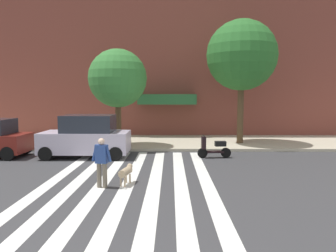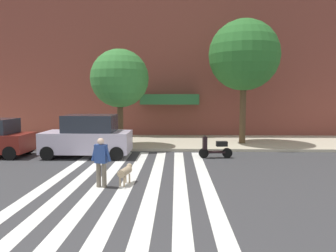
{
  "view_description": "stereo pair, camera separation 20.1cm",
  "coord_description": "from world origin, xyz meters",
  "px_view_note": "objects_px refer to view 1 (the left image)",
  "views": [
    {
      "loc": [
        2.86,
        -3.19,
        3.02
      ],
      "look_at": [
        2.77,
        8.76,
        1.88
      ],
      "focal_mm": 34.32,
      "sensor_mm": 36.0,
      "label": 1
    },
    {
      "loc": [
        3.06,
        -3.18,
        3.02
      ],
      "look_at": [
        2.77,
        8.76,
        1.88
      ],
      "focal_mm": 34.32,
      "sensor_mm": 36.0,
      "label": 2
    }
  ],
  "objects_px": {
    "street_tree_nearest": "(118,79)",
    "dog_on_leash": "(126,172)",
    "street_tree_middle": "(242,56)",
    "parked_car_behind_first": "(86,137)",
    "parked_scooter": "(214,148)",
    "pedestrian_dog_walker": "(102,160)"
  },
  "relations": [
    {
      "from": "dog_on_leash",
      "to": "pedestrian_dog_walker",
      "type": "bearing_deg",
      "value": -153.19
    },
    {
      "from": "dog_on_leash",
      "to": "street_tree_middle",
      "type": "bearing_deg",
      "value": 56.46
    },
    {
      "from": "street_tree_middle",
      "to": "parked_car_behind_first",
      "type": "bearing_deg",
      "value": -155.65
    },
    {
      "from": "street_tree_nearest",
      "to": "street_tree_middle",
      "type": "bearing_deg",
      "value": 9.14
    },
    {
      "from": "parked_car_behind_first",
      "to": "pedestrian_dog_walker",
      "type": "height_order",
      "value": "parked_car_behind_first"
    },
    {
      "from": "parked_car_behind_first",
      "to": "parked_scooter",
      "type": "distance_m",
      "value": 6.25
    },
    {
      "from": "parked_car_behind_first",
      "to": "pedestrian_dog_walker",
      "type": "xyz_separation_m",
      "value": [
        1.86,
        -5.23,
        -0.07
      ]
    },
    {
      "from": "street_tree_middle",
      "to": "pedestrian_dog_walker",
      "type": "distance_m",
      "value": 11.91
    },
    {
      "from": "street_tree_nearest",
      "to": "dog_on_leash",
      "type": "relative_size",
      "value": 4.99
    },
    {
      "from": "street_tree_middle",
      "to": "street_tree_nearest",
      "type": "bearing_deg",
      "value": -170.86
    },
    {
      "from": "parked_scooter",
      "to": "street_tree_middle",
      "type": "bearing_deg",
      "value": 61.96
    },
    {
      "from": "parked_scooter",
      "to": "street_tree_middle",
      "type": "height_order",
      "value": "street_tree_middle"
    },
    {
      "from": "street_tree_nearest",
      "to": "pedestrian_dog_walker",
      "type": "distance_m",
      "value": 8.43
    },
    {
      "from": "parked_car_behind_first",
      "to": "street_tree_middle",
      "type": "xyz_separation_m",
      "value": [
        8.31,
        3.76,
        4.36
      ]
    },
    {
      "from": "pedestrian_dog_walker",
      "to": "dog_on_leash",
      "type": "xyz_separation_m",
      "value": [
        0.74,
        0.37,
        -0.48
      ]
    },
    {
      "from": "parked_scooter",
      "to": "dog_on_leash",
      "type": "bearing_deg",
      "value": -127.63
    },
    {
      "from": "parked_car_behind_first",
      "to": "pedestrian_dog_walker",
      "type": "bearing_deg",
      "value": -70.37
    },
    {
      "from": "parked_car_behind_first",
      "to": "dog_on_leash",
      "type": "xyz_separation_m",
      "value": [
        2.6,
        -4.85,
        -0.55
      ]
    },
    {
      "from": "parked_car_behind_first",
      "to": "dog_on_leash",
      "type": "bearing_deg",
      "value": -61.82
    },
    {
      "from": "street_tree_nearest",
      "to": "pedestrian_dog_walker",
      "type": "height_order",
      "value": "street_tree_nearest"
    },
    {
      "from": "parked_scooter",
      "to": "parked_car_behind_first",
      "type": "bearing_deg",
      "value": 178.67
    },
    {
      "from": "parked_scooter",
      "to": "pedestrian_dog_walker",
      "type": "distance_m",
      "value": 6.71
    }
  ]
}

